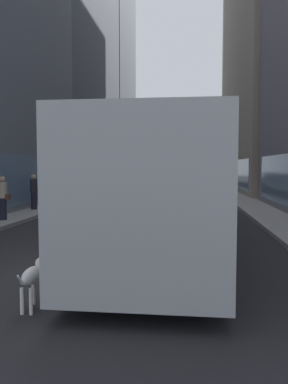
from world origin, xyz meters
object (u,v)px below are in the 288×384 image
transit_bus (164,182)px  pedestrian_with_handbag (3,198)px  car_silver_sedan (182,179)px  dalmatian_dog (34,275)px  car_blue_hatchback (122,187)px  car_white_van (198,183)px  pedestrian_in_coat (34,192)px

transit_bus → pedestrian_with_handbag: bearing=152.8°
pedestrian_with_handbag → car_silver_sedan: bearing=78.0°
car_silver_sedan → dalmatian_dog: 38.56m
transit_bus → car_blue_hatchback: 16.37m
car_white_van → pedestrian_in_coat: pedestrian_in_coat is taller
car_silver_sedan → dalmatian_dog: size_ratio=4.98×
car_silver_sedan → car_blue_hatchback: bearing=-102.7°
car_silver_sedan → pedestrian_in_coat: 27.43m
car_white_van → car_silver_sedan: same height
car_white_van → dalmatian_dog: 28.21m
transit_bus → car_blue_hatchback: transit_bus is taller
dalmatian_dog → transit_bus: bearing=71.0°
dalmatian_dog → car_blue_hatchback: bearing=96.3°
pedestrian_in_coat → dalmatian_dog: bearing=-67.1°
car_white_van → car_silver_sedan: size_ratio=0.85×
car_blue_hatchback → car_silver_sedan: (4.00, 17.72, 0.00)m
car_blue_hatchback → dalmatian_dog: (2.30, -20.80, -0.31)m
pedestrian_with_handbag → pedestrian_in_coat: bearing=94.8°
transit_bus → pedestrian_with_handbag: (-6.43, 3.31, -0.76)m
car_blue_hatchback → car_silver_sedan: bearing=77.3°
car_white_van → transit_bus: bearing=-94.0°
transit_bus → car_silver_sedan: size_ratio=2.41×
car_blue_hatchback → car_white_van: (5.60, 7.21, -0.00)m
car_blue_hatchback → pedestrian_with_handbag: size_ratio=2.59×
car_blue_hatchback → car_white_van: 9.13m
car_blue_hatchback → dalmatian_dog: size_ratio=4.55×
dalmatian_dog → pedestrian_with_handbag: (-4.73, 8.26, 0.50)m
dalmatian_dog → car_white_van: bearing=83.3°
dalmatian_dog → pedestrian_with_handbag: pedestrian_with_handbag is taller
car_blue_hatchback → pedestrian_in_coat: bearing=-107.2°
transit_bus → pedestrian_with_handbag: 7.27m
transit_bus → car_white_van: transit_bus is taller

